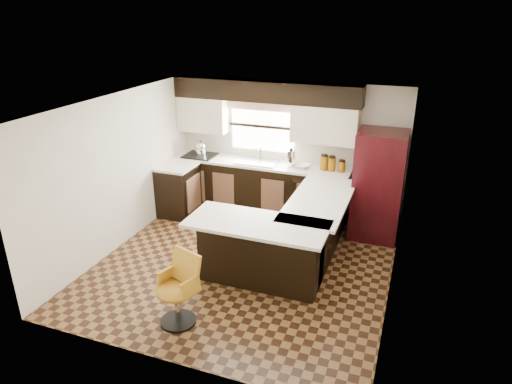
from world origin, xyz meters
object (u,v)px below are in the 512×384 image
at_px(refrigerator, 378,185).
at_px(peninsula_return, 261,252).
at_px(peninsula_long, 315,228).
at_px(bar_chair, 176,291).

bearing_deg(refrigerator, peninsula_return, -123.96).
xyz_separation_m(peninsula_return, refrigerator, (1.32, 1.96, 0.44)).
relative_size(peninsula_long, refrigerator, 1.09).
bearing_deg(bar_chair, peninsula_long, 80.50).
distance_m(peninsula_long, refrigerator, 1.34).
relative_size(peninsula_return, refrigerator, 0.92).
bearing_deg(refrigerator, peninsula_long, -128.90).
relative_size(peninsula_long, bar_chair, 2.16).
bearing_deg(peninsula_return, refrigerator, 56.04).
height_order(peninsula_long, peninsula_return, same).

